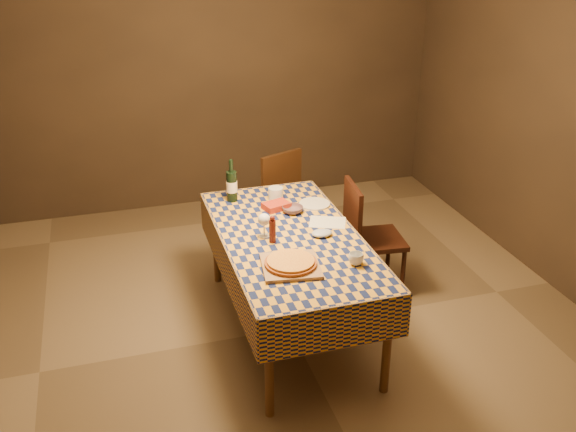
{
  "coord_description": "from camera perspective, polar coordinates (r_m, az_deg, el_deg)",
  "views": [
    {
      "loc": [
        -1.15,
        -3.77,
        2.79
      ],
      "look_at": [
        0.0,
        0.05,
        0.9
      ],
      "focal_mm": 40.0,
      "sensor_mm": 36.0,
      "label": 1
    }
  ],
  "objects": [
    {
      "name": "pepper_mill",
      "position": [
        4.31,
        -1.39,
        -1.23
      ],
      "size": [
        0.05,
        0.05,
        0.2
      ],
      "color": "#541813",
      "rests_on": "dining_table"
    },
    {
      "name": "flour_patch",
      "position": [
        4.63,
        3.54,
        -0.55
      ],
      "size": [
        0.31,
        0.28,
        0.0
      ],
      "primitive_type": "cube",
      "rotation": [
        0.0,
        0.0,
        -0.41
      ],
      "color": "silver",
      "rests_on": "dining_table"
    },
    {
      "name": "takeout_container",
      "position": [
        4.83,
        -1.05,
        0.92
      ],
      "size": [
        0.22,
        0.18,
        0.05
      ],
      "primitive_type": "cube",
      "rotation": [
        0.0,
        0.0,
        0.29
      ],
      "color": "#B22D17",
      "rests_on": "dining_table"
    },
    {
      "name": "cutting_board",
      "position": [
        4.04,
        0.24,
        -4.45
      ],
      "size": [
        0.41,
        0.41,
        0.02
      ],
      "primitive_type": "cube",
      "rotation": [
        0.0,
        0.0,
        -0.14
      ],
      "color": "#986E47",
      "rests_on": "dining_table"
    },
    {
      "name": "room",
      "position": [
        4.2,
        0.2,
        5.28
      ],
      "size": [
        5.0,
        5.1,
        2.7
      ],
      "color": "brown",
      "rests_on": "ground"
    },
    {
      "name": "chair_far",
      "position": [
        5.74,
        -1.29,
        2.08
      ],
      "size": [
        0.55,
        0.55,
        0.93
      ],
      "color": "black",
      "rests_on": "ground"
    },
    {
      "name": "flour_bag",
      "position": [
        4.43,
        3.03,
        -1.53
      ],
      "size": [
        0.15,
        0.12,
        0.04
      ],
      "primitive_type": "ellipsoid",
      "rotation": [
        0.0,
        0.0,
        -0.07
      ],
      "color": "#9EADCB",
      "rests_on": "dining_table"
    },
    {
      "name": "dining_table",
      "position": [
        4.46,
        0.18,
        -2.66
      ],
      "size": [
        0.94,
        1.84,
        0.77
      ],
      "color": "brown",
      "rests_on": "ground"
    },
    {
      "name": "bowl",
      "position": [
        4.76,
        0.4,
        0.57
      ],
      "size": [
        0.19,
        0.19,
        0.05
      ],
      "primitive_type": "imported",
      "rotation": [
        0.0,
        0.0,
        -0.26
      ],
      "color": "#5C434D",
      "rests_on": "dining_table"
    },
    {
      "name": "wine_bottle",
      "position": [
        4.94,
        -5.02,
        2.71
      ],
      "size": [
        0.1,
        0.1,
        0.34
      ],
      "color": "black",
      "rests_on": "dining_table"
    },
    {
      "name": "white_plate",
      "position": [
        4.9,
        2.37,
        1.08
      ],
      "size": [
        0.26,
        0.26,
        0.01
      ],
      "primitive_type": "cylinder",
      "rotation": [
        0.0,
        0.0,
        -0.1
      ],
      "color": "silver",
      "rests_on": "dining_table"
    },
    {
      "name": "chair_right",
      "position": [
        5.07,
        6.94,
        -1.44
      ],
      "size": [
        0.47,
        0.47,
        0.93
      ],
      "color": "black",
      "rests_on": "ground"
    },
    {
      "name": "tumbler",
      "position": [
        4.09,
        6.06,
        -3.82
      ],
      "size": [
        0.13,
        0.13,
        0.08
      ],
      "primitive_type": "imported",
      "rotation": [
        0.0,
        0.0,
        0.43
      ],
      "color": "silver",
      "rests_on": "dining_table"
    },
    {
      "name": "pizza",
      "position": [
        4.03,
        0.24,
        -4.12
      ],
      "size": [
        0.44,
        0.44,
        0.03
      ],
      "color": "#8E4117",
      "rests_on": "cutting_board"
    },
    {
      "name": "wine_glass",
      "position": [
        4.37,
        -2.14,
        -0.39
      ],
      "size": [
        0.09,
        0.09,
        0.17
      ],
      "color": "white",
      "rests_on": "dining_table"
    },
    {
      "name": "deli_tub",
      "position": [
        4.98,
        -1.1,
        2.01
      ],
      "size": [
        0.15,
        0.15,
        0.1
      ],
      "primitive_type": "cylinder",
      "rotation": [
        0.0,
        0.0,
        -0.41
      ],
      "color": "silver",
      "rests_on": "dining_table"
    }
  ]
}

